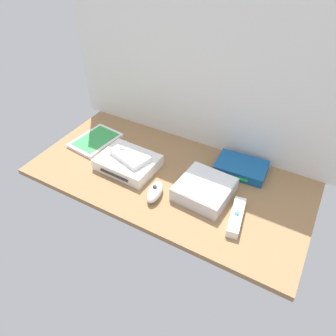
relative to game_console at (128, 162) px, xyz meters
The scene contains 9 objects.
ground_plane 15.94cm from the game_console, ahead, with size 100.00×48.00×2.00cm, color #936D47.
back_wall 43.23cm from the game_console, 60.60° to the left, with size 110.00×1.20×64.00cm, color white.
game_console is the anchor object (origin of this frame).
mini_computer 30.46cm from the game_console, ahead, with size 18.04×18.04×5.30cm.
game_case 21.72cm from the game_console, 162.66° to the left, with size 15.65×20.41×1.56cm.
network_router 41.38cm from the game_console, 26.28° to the left, with size 18.68×13.15×3.40cm.
remote_wand 43.88cm from the game_console, ahead, with size 6.03×15.19×3.40cm.
remote_nunchuk 18.21cm from the game_console, 25.97° to the right, with size 6.32×10.68×5.10cm.
remote_classic_pad 3.33cm from the game_console, 37.01° to the left, with size 16.05×11.67×2.40cm.
Camera 1 is at (41.06, -72.94, 76.37)cm, focal length 33.70 mm.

